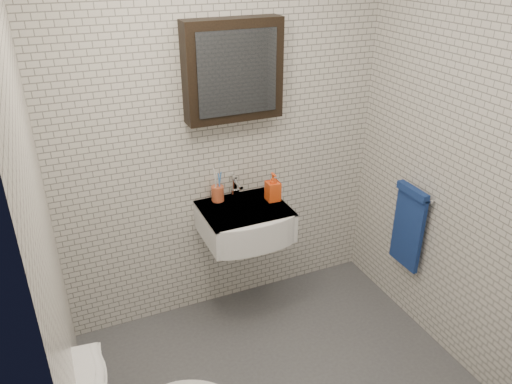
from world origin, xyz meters
TOP-DOWN VIEW (x-y plane):
  - room_shell at (0.00, 0.00)m, footprint 2.22×2.02m
  - washbasin at (0.05, 0.73)m, footprint 0.55×0.50m
  - faucet at (0.05, 0.93)m, footprint 0.06×0.20m
  - mirror_cabinet at (0.05, 0.93)m, footprint 0.60×0.15m
  - towel_rail at (1.04, 0.35)m, footprint 0.09×0.30m
  - toothbrush_cup at (-0.07, 0.94)m, footprint 0.10×0.10m
  - soap_bottle at (0.27, 0.80)m, footprint 0.09×0.09m

SIDE VIEW (x-z plane):
  - towel_rail at x=1.04m, z-range 0.43..1.01m
  - washbasin at x=0.05m, z-range 0.66..0.86m
  - toothbrush_cup at x=-0.07m, z-range 0.79..1.02m
  - faucet at x=0.05m, z-range 0.84..0.99m
  - soap_bottle at x=0.27m, z-range 0.85..1.04m
  - room_shell at x=0.00m, z-range 0.21..2.72m
  - mirror_cabinet at x=0.05m, z-range 1.40..2.00m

